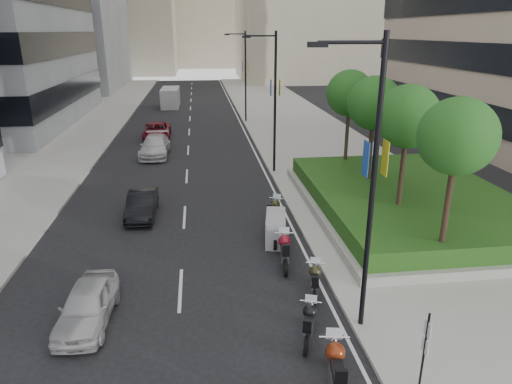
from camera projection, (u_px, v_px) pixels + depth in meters
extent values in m
plane|color=black|center=(229.00, 359.00, 13.19)|extent=(160.00, 160.00, 0.00)
cube|color=#9E9B93|center=(303.00, 133.00, 42.29)|extent=(10.00, 100.00, 0.15)
cube|color=#9E9B93|center=(68.00, 139.00, 39.80)|extent=(8.00, 100.00, 0.15)
cube|color=silver|center=(246.00, 135.00, 41.69)|extent=(0.12, 100.00, 0.01)
cube|color=silver|center=(189.00, 136.00, 41.07)|extent=(0.12, 100.00, 0.01)
cube|color=#99988F|center=(408.00, 207.00, 23.61)|extent=(10.00, 14.00, 0.40)
cube|color=#284F16|center=(409.00, 196.00, 23.41)|extent=(9.40, 13.40, 0.80)
cylinder|color=#332319|center=(446.00, 212.00, 17.09)|extent=(0.22, 0.22, 4.00)
sphere|color=#1C5A1C|center=(458.00, 136.00, 16.12)|extent=(2.80, 2.80, 2.80)
cylinder|color=#332319|center=(401.00, 180.00, 20.83)|extent=(0.22, 0.22, 4.00)
sphere|color=#1C5A1C|center=(408.00, 117.00, 19.86)|extent=(2.80, 2.80, 2.80)
cylinder|color=#332319|center=(370.00, 157.00, 24.57)|extent=(0.22, 0.22, 4.00)
sphere|color=#1C5A1C|center=(374.00, 103.00, 23.61)|extent=(2.80, 2.80, 2.80)
cylinder|color=#332319|center=(346.00, 140.00, 28.31)|extent=(0.22, 0.22, 4.00)
sphere|color=#1C5A1C|center=(350.00, 93.00, 27.35)|extent=(2.80, 2.80, 2.80)
cylinder|color=black|center=(372.00, 195.00, 13.14)|extent=(0.16, 0.16, 9.00)
cylinder|color=black|center=(352.00, 42.00, 11.63)|extent=(1.80, 0.10, 0.10)
cube|color=black|center=(318.00, 44.00, 11.54)|extent=(0.50, 0.22, 0.14)
cube|color=gold|center=(385.00, 158.00, 12.80)|extent=(0.02, 0.45, 1.00)
cube|color=#1C469A|center=(366.00, 159.00, 12.74)|extent=(0.02, 0.45, 1.00)
cylinder|color=black|center=(275.00, 105.00, 29.04)|extent=(0.16, 0.16, 9.00)
cylinder|color=black|center=(261.00, 36.00, 27.53)|extent=(1.80, 0.10, 0.10)
cube|color=black|center=(246.00, 37.00, 27.44)|extent=(0.50, 0.22, 0.14)
cube|color=gold|center=(280.00, 88.00, 28.70)|extent=(0.02, 0.45, 1.00)
cube|color=#1C469A|center=(271.00, 88.00, 28.64)|extent=(0.02, 0.45, 1.00)
cylinder|color=black|center=(246.00, 78.00, 45.87)|extent=(0.16, 0.16, 9.00)
cylinder|color=black|center=(236.00, 34.00, 44.36)|extent=(1.80, 0.10, 0.10)
cube|color=black|center=(227.00, 34.00, 44.27)|extent=(0.50, 0.22, 0.14)
cube|color=gold|center=(248.00, 67.00, 45.54)|extent=(0.02, 0.45, 1.00)
cube|color=#1C469A|center=(243.00, 67.00, 45.47)|extent=(0.02, 0.45, 1.00)
cylinder|color=black|center=(423.00, 356.00, 11.47)|extent=(0.06, 0.06, 2.50)
cube|color=silver|center=(427.00, 329.00, 11.21)|extent=(0.02, 0.32, 0.42)
cube|color=silver|center=(425.00, 346.00, 11.37)|extent=(0.02, 0.32, 0.42)
cylinder|color=black|center=(331.00, 356.00, 12.80)|extent=(0.25, 0.70, 0.69)
cube|color=silver|center=(336.00, 375.00, 11.84)|extent=(0.49, 0.99, 0.47)
sphere|color=maroon|center=(335.00, 352.00, 12.05)|extent=(0.54, 0.54, 0.54)
cube|color=black|center=(339.00, 373.00, 11.41)|extent=(0.45, 0.88, 0.18)
cylinder|color=silver|center=(334.00, 337.00, 12.25)|extent=(0.82, 0.19, 0.06)
cylinder|color=black|center=(306.00, 346.00, 13.31)|extent=(0.29, 0.58, 0.57)
cylinder|color=black|center=(311.00, 317.00, 14.68)|extent=(0.29, 0.58, 0.57)
cube|color=silver|center=(308.00, 327.00, 13.90)|extent=(0.52, 0.83, 0.39)
sphere|color=black|center=(310.00, 312.00, 14.07)|extent=(0.44, 0.44, 0.44)
cube|color=black|center=(308.00, 324.00, 13.55)|extent=(0.47, 0.74, 0.15)
cylinder|color=silver|center=(311.00, 302.00, 14.23)|extent=(0.66, 0.27, 0.05)
cylinder|color=black|center=(314.00, 299.00, 15.64)|extent=(0.25, 0.59, 0.58)
cylinder|color=black|center=(315.00, 277.00, 17.03)|extent=(0.25, 0.59, 0.58)
cube|color=silver|center=(315.00, 284.00, 16.24)|extent=(0.47, 0.84, 0.39)
sphere|color=#292917|center=(315.00, 271.00, 16.41)|extent=(0.45, 0.45, 0.45)
cube|color=black|center=(315.00, 281.00, 15.88)|extent=(0.43, 0.74, 0.15)
cylinder|color=silver|center=(315.00, 263.00, 16.57)|extent=(0.68, 0.22, 0.05)
cylinder|color=black|center=(286.00, 268.00, 17.61)|extent=(0.21, 0.67, 0.66)
cylinder|color=black|center=(283.00, 248.00, 19.22)|extent=(0.21, 0.67, 0.66)
cube|color=silver|center=(285.00, 254.00, 18.30)|extent=(0.44, 0.94, 0.45)
sphere|color=maroon|center=(284.00, 241.00, 18.50)|extent=(0.51, 0.51, 0.51)
cube|color=black|center=(285.00, 250.00, 17.89)|extent=(0.40, 0.83, 0.17)
cylinder|color=silver|center=(284.00, 233.00, 18.69)|extent=(0.79, 0.16, 0.05)
cylinder|color=black|center=(275.00, 243.00, 19.73)|extent=(0.23, 0.63, 0.62)
cylinder|color=black|center=(276.00, 228.00, 21.24)|extent=(0.23, 0.63, 0.62)
cube|color=gray|center=(276.00, 228.00, 20.38)|extent=(1.21, 2.22, 1.25)
cylinder|color=black|center=(269.00, 223.00, 21.81)|extent=(0.36, 0.61, 0.62)
cylinder|color=black|center=(278.00, 211.00, 23.25)|extent=(0.36, 0.61, 0.62)
cube|color=silver|center=(273.00, 214.00, 22.43)|extent=(0.62, 0.90, 0.42)
sphere|color=#302F1B|center=(275.00, 204.00, 22.60)|extent=(0.48, 0.48, 0.48)
cube|color=black|center=(272.00, 210.00, 22.06)|extent=(0.56, 0.80, 0.16)
cylinder|color=silver|center=(277.00, 198.00, 22.77)|extent=(0.69, 0.35, 0.05)
imported|color=#ACACAE|center=(87.00, 305.00, 14.69)|extent=(1.71, 3.83, 1.28)
imported|color=black|center=(142.00, 204.00, 23.22)|extent=(1.39, 3.89, 1.28)
imported|color=#BEBDC0|center=(155.00, 146.00, 34.53)|extent=(2.20, 5.15, 1.48)
imported|color=maroon|center=(157.00, 131.00, 40.06)|extent=(2.36, 4.98, 1.37)
cube|color=#B5B5B7|center=(170.00, 98.00, 56.69)|extent=(2.17, 5.52, 2.30)
cube|color=#B5B5B7|center=(170.00, 105.00, 54.93)|extent=(2.11, 1.35, 1.21)
cylinder|color=black|center=(163.00, 106.00, 55.00)|extent=(0.27, 0.77, 0.77)
cylinder|color=black|center=(177.00, 106.00, 55.21)|extent=(0.27, 0.77, 0.77)
cylinder|color=black|center=(165.00, 102.00, 58.49)|extent=(0.27, 0.77, 0.77)
cylinder|color=black|center=(178.00, 102.00, 58.70)|extent=(0.27, 0.77, 0.77)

